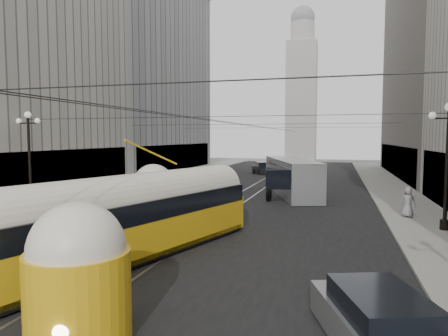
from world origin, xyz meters
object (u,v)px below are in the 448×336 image
Objects in this scene: sedan_grey at (380,326)px; pedestrian_crossing_b at (49,288)px; city_bus at (291,175)px; pedestrian_sidewalk_right at (408,202)px; streetcar at (131,217)px.

pedestrian_crossing_b is at bearing -175.53° from sedan_grey.
city_bus is 25.24m from pedestrian_crossing_b.
city_bus reaches higher than pedestrian_crossing_b.
city_bus is 11.40m from pedestrian_sidewalk_right.
city_bus is 24.81m from sedan_grey.
city_bus is 6.79× the size of pedestrian_sidewalk_right.
pedestrian_crossing_b is at bearing 69.96° from pedestrian_sidewalk_right.
streetcar is 16.25m from pedestrian_sidewalk_right.
city_bus reaches higher than sedan_grey.
sedan_grey is 2.71× the size of pedestrian_crossing_b.
pedestrian_sidewalk_right is at bearing 79.25° from sedan_grey.
sedan_grey is (8.80, -4.86, -1.00)m from streetcar.
sedan_grey is 8.18m from pedestrian_crossing_b.
city_bus reaches higher than pedestrian_sidewalk_right.
sedan_grey is at bearing 93.15° from pedestrian_sidewalk_right.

